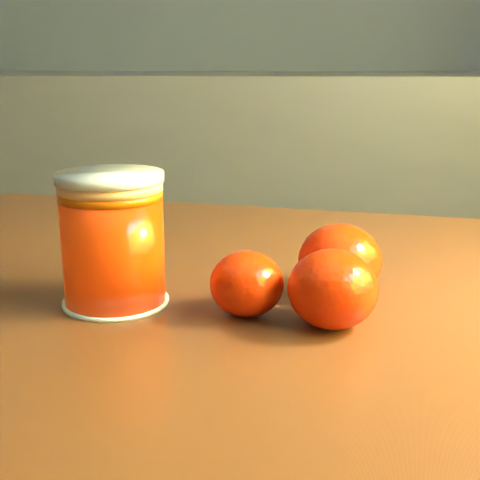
{
  "coord_description": "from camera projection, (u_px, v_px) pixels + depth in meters",
  "views": [
    {
      "loc": [
        0.89,
        -0.25,
        0.93
      ],
      "look_at": [
        0.85,
        0.29,
        0.79
      ],
      "focal_mm": 50.0,
      "sensor_mm": 36.0,
      "label": 1
    }
  ],
  "objects": [
    {
      "name": "table",
      "position": [
        269.0,
        385.0,
        0.63
      ],
      "size": [
        1.08,
        0.84,
        0.73
      ],
      "rotation": [
        0.0,
        0.0,
        -0.18
      ],
      "color": "brown",
      "rests_on": "ground"
    },
    {
      "name": "orange_back",
      "position": [
        247.0,
        284.0,
        0.54
      ],
      "size": [
        0.08,
        0.08,
        0.05
      ],
      "primitive_type": "ellipsoid",
      "rotation": [
        0.0,
        0.0,
        0.35
      ],
      "color": "red",
      "rests_on": "table"
    },
    {
      "name": "orange_extra",
      "position": [
        333.0,
        289.0,
        0.51
      ],
      "size": [
        0.08,
        0.08,
        0.06
      ],
      "primitive_type": "ellipsoid",
      "rotation": [
        0.0,
        0.0,
        0.08
      ],
      "color": "red",
      "rests_on": "table"
    },
    {
      "name": "juice_glass",
      "position": [
        113.0,
        240.0,
        0.56
      ],
      "size": [
        0.09,
        0.09,
        0.11
      ],
      "rotation": [
        0.0,
        0.0,
        0.05
      ],
      "color": "red",
      "rests_on": "table"
    },
    {
      "name": "orange_front",
      "position": [
        340.0,
        260.0,
        0.58
      ],
      "size": [
        0.1,
        0.1,
        0.06
      ],
      "primitive_type": "ellipsoid",
      "rotation": [
        0.0,
        0.0,
        0.41
      ],
      "color": "red",
      "rests_on": "table"
    }
  ]
}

